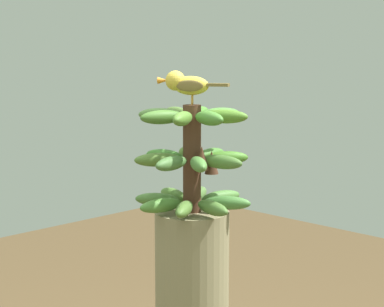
% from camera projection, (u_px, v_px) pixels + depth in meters
% --- Properties ---
extents(banana_bunch, '(0.31, 0.31, 0.28)m').
position_uv_depth(banana_bunch, '(193.00, 159.00, 1.66)').
color(banana_bunch, '#4C2D1E').
rests_on(banana_bunch, banana_tree).
extents(perched_bird, '(0.11, 0.17, 0.09)m').
position_uv_depth(perched_bird, '(186.00, 84.00, 1.65)').
color(perched_bird, '#C68933').
rests_on(perched_bird, banana_bunch).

